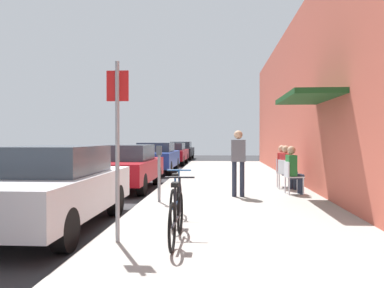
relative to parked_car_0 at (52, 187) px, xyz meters
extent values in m
plane|color=#2D2D30|center=(1.10, 1.57, -0.76)|extent=(60.00, 60.00, 0.00)
cube|color=#9E9B93|center=(3.35, 3.57, -0.70)|extent=(4.50, 32.00, 0.12)
cube|color=#BC5442|center=(5.75, 3.57, 2.20)|extent=(0.30, 32.00, 5.92)
cube|color=#19471E|center=(5.05, 2.83, 1.84)|extent=(1.10, 2.80, 0.12)
cube|color=#B7B7BC|center=(0.00, -0.03, -0.11)|extent=(1.80, 4.40, 0.65)
cube|color=#333D47|center=(0.00, 0.12, 0.47)|extent=(1.48, 2.11, 0.50)
cylinder|color=black|center=(0.79, 1.33, -0.44)|extent=(0.22, 0.64, 0.64)
cylinder|color=black|center=(-0.79, 1.33, -0.44)|extent=(0.22, 0.64, 0.64)
cylinder|color=black|center=(0.79, -1.40, -0.44)|extent=(0.22, 0.64, 0.64)
cube|color=maroon|center=(0.00, 5.53, -0.13)|extent=(1.80, 4.40, 0.61)
cube|color=#333D47|center=(0.00, 5.68, 0.41)|extent=(1.48, 2.11, 0.48)
cylinder|color=black|center=(0.79, 6.89, -0.44)|extent=(0.22, 0.64, 0.64)
cylinder|color=black|center=(-0.79, 6.89, -0.44)|extent=(0.22, 0.64, 0.64)
cylinder|color=black|center=(0.79, 4.16, -0.44)|extent=(0.22, 0.64, 0.64)
cylinder|color=black|center=(-0.79, 4.16, -0.44)|extent=(0.22, 0.64, 0.64)
cube|color=navy|center=(0.00, 11.58, -0.10)|extent=(1.80, 4.40, 0.68)
cube|color=#333D47|center=(0.00, 11.73, 0.45)|extent=(1.48, 2.11, 0.42)
cylinder|color=black|center=(0.79, 12.94, -0.44)|extent=(0.22, 0.64, 0.64)
cylinder|color=black|center=(-0.79, 12.94, -0.44)|extent=(0.22, 0.64, 0.64)
cylinder|color=black|center=(0.79, 10.21, -0.44)|extent=(0.22, 0.64, 0.64)
cylinder|color=black|center=(-0.79, 10.21, -0.44)|extent=(0.22, 0.64, 0.64)
cube|color=maroon|center=(0.00, 17.66, -0.15)|extent=(1.80, 4.40, 0.58)
cube|color=#333D47|center=(0.00, 17.81, 0.37)|extent=(1.48, 2.11, 0.44)
cylinder|color=black|center=(0.79, 19.02, -0.44)|extent=(0.22, 0.64, 0.64)
cylinder|color=black|center=(-0.79, 19.02, -0.44)|extent=(0.22, 0.64, 0.64)
cylinder|color=black|center=(0.79, 16.30, -0.44)|extent=(0.22, 0.64, 0.64)
cylinder|color=black|center=(-0.79, 16.30, -0.44)|extent=(0.22, 0.64, 0.64)
cube|color=black|center=(0.00, 23.72, -0.14)|extent=(1.80, 4.40, 0.59)
cube|color=#333D47|center=(0.00, 23.87, 0.38)|extent=(1.48, 2.11, 0.47)
cylinder|color=black|center=(0.79, 25.08, -0.44)|extent=(0.22, 0.64, 0.64)
cylinder|color=black|center=(-0.79, 25.08, -0.44)|extent=(0.22, 0.64, 0.64)
cylinder|color=black|center=(0.79, 22.35, -0.44)|extent=(0.22, 0.64, 0.64)
cylinder|color=black|center=(-0.79, 22.35, -0.44)|extent=(0.22, 0.64, 0.64)
cylinder|color=slate|center=(1.55, 2.42, -0.09)|extent=(0.07, 0.07, 1.10)
cube|color=#383D42|center=(1.55, 2.42, 0.57)|extent=(0.12, 0.10, 0.22)
cylinder|color=gray|center=(1.50, -1.22, 0.66)|extent=(0.06, 0.06, 2.60)
cube|color=red|center=(1.50, -1.20, 1.61)|extent=(0.32, 0.02, 0.44)
torus|color=black|center=(2.35, -0.67, -0.31)|extent=(0.04, 0.66, 0.66)
torus|color=black|center=(2.35, -1.72, -0.31)|extent=(0.04, 0.66, 0.66)
cylinder|color=black|center=(2.35, -1.19, -0.31)|extent=(0.04, 1.05, 0.04)
cylinder|color=black|center=(2.35, -1.34, -0.06)|extent=(0.04, 0.04, 0.50)
cube|color=black|center=(2.35, -1.34, 0.21)|extent=(0.10, 0.20, 0.06)
cylinder|color=black|center=(2.35, -0.72, -0.03)|extent=(0.03, 0.03, 0.56)
cylinder|color=black|center=(2.35, -0.72, 0.25)|extent=(0.46, 0.03, 0.03)
torus|color=black|center=(2.20, 0.72, -0.31)|extent=(0.04, 0.66, 0.66)
torus|color=black|center=(2.20, -0.33, -0.31)|extent=(0.04, 0.66, 0.66)
cylinder|color=#1E4C8C|center=(2.20, 0.20, -0.31)|extent=(0.04, 1.05, 0.04)
cylinder|color=#1E4C8C|center=(2.20, 0.05, -0.06)|extent=(0.04, 0.04, 0.50)
cube|color=black|center=(2.20, 0.05, 0.21)|extent=(0.10, 0.20, 0.06)
cylinder|color=#1E4C8C|center=(2.20, 0.67, -0.03)|extent=(0.03, 0.03, 0.56)
cylinder|color=#1E4C8C|center=(2.20, 0.67, 0.25)|extent=(0.46, 0.03, 0.03)
cylinder|color=silver|center=(5.14, 4.21, -0.41)|extent=(0.04, 0.04, 0.45)
cylinder|color=silver|center=(5.18, 3.83, -0.41)|extent=(0.04, 0.04, 0.45)
cylinder|color=silver|center=(4.76, 4.16, -0.41)|extent=(0.04, 0.04, 0.45)
cylinder|color=silver|center=(4.81, 3.79, -0.41)|extent=(0.04, 0.04, 0.45)
cube|color=silver|center=(4.97, 4.00, -0.17)|extent=(0.49, 0.49, 0.03)
cube|color=silver|center=(4.77, 3.97, 0.03)|extent=(0.08, 0.44, 0.40)
cylinder|color=#232838|center=(5.14, 4.12, -0.40)|extent=(0.11, 0.11, 0.47)
cylinder|color=#232838|center=(5.01, 4.10, -0.17)|extent=(0.37, 0.18, 0.14)
cylinder|color=#232838|center=(5.16, 3.92, -0.40)|extent=(0.11, 0.11, 0.47)
cylinder|color=#232838|center=(5.03, 3.90, -0.17)|extent=(0.37, 0.18, 0.14)
cube|color=#267233|center=(4.89, 3.99, 0.13)|extent=(0.26, 0.38, 0.56)
sphere|color=tan|center=(4.89, 3.99, 0.54)|extent=(0.22, 0.22, 0.22)
cylinder|color=silver|center=(5.09, 5.19, -0.41)|extent=(0.04, 0.04, 0.45)
cylinder|color=silver|center=(5.22, 4.83, -0.41)|extent=(0.04, 0.04, 0.45)
cylinder|color=silver|center=(4.73, 5.06, -0.41)|extent=(0.04, 0.04, 0.45)
cylinder|color=silver|center=(4.86, 4.70, -0.41)|extent=(0.04, 0.04, 0.45)
cube|color=silver|center=(4.97, 4.94, -0.17)|extent=(0.56, 0.56, 0.03)
cube|color=silver|center=(4.78, 4.87, 0.03)|extent=(0.18, 0.42, 0.40)
cylinder|color=#232838|center=(5.11, 5.10, -0.40)|extent=(0.11, 0.11, 0.47)
cylinder|color=#232838|center=(4.99, 5.05, -0.17)|extent=(0.39, 0.25, 0.14)
cylinder|color=#232838|center=(5.18, 4.91, -0.40)|extent=(0.11, 0.11, 0.47)
cylinder|color=#232838|center=(5.05, 4.87, -0.17)|extent=(0.39, 0.25, 0.14)
cube|color=#B22626|center=(4.90, 4.92, 0.13)|extent=(0.33, 0.41, 0.56)
sphere|color=tan|center=(4.90, 4.92, 0.54)|extent=(0.22, 0.22, 0.22)
cylinder|color=silver|center=(5.21, 5.71, -0.41)|extent=(0.04, 0.04, 0.45)
cylinder|color=silver|center=(5.10, 5.34, -0.41)|extent=(0.04, 0.04, 0.45)
cylinder|color=silver|center=(4.85, 5.82, -0.41)|extent=(0.04, 0.04, 0.45)
cylinder|color=silver|center=(4.73, 5.46, -0.41)|extent=(0.04, 0.04, 0.45)
cube|color=silver|center=(4.97, 5.58, -0.17)|extent=(0.55, 0.55, 0.03)
cube|color=silver|center=(4.78, 5.65, 0.03)|extent=(0.16, 0.43, 0.40)
cylinder|color=#232838|center=(5.18, 5.62, -0.40)|extent=(0.11, 0.11, 0.47)
cylinder|color=#232838|center=(5.05, 5.66, -0.17)|extent=(0.39, 0.24, 0.14)
cylinder|color=#232838|center=(5.11, 5.43, -0.40)|extent=(0.11, 0.11, 0.47)
cylinder|color=#232838|center=(4.99, 5.47, -0.17)|extent=(0.39, 0.24, 0.14)
cube|color=#B22626|center=(4.90, 5.61, 0.13)|extent=(0.32, 0.41, 0.56)
sphere|color=tan|center=(4.90, 5.61, 0.54)|extent=(0.22, 0.22, 0.22)
cylinder|color=#232838|center=(3.35, 3.41, -0.19)|extent=(0.12, 0.12, 0.90)
cylinder|color=#232838|center=(3.55, 3.41, -0.19)|extent=(0.12, 0.12, 0.90)
cube|color=#595960|center=(3.45, 3.41, 0.54)|extent=(0.36, 0.22, 0.56)
sphere|color=tan|center=(3.45, 3.41, 0.95)|extent=(0.22, 0.22, 0.22)
camera|label=1|loc=(2.97, -6.85, 0.85)|focal=37.24mm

